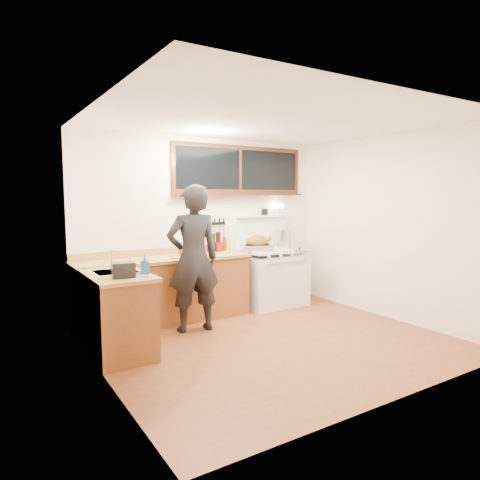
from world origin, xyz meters
TOP-DOWN VIEW (x-y plane):
  - ground_plane at (0.00, 0.00)m, footprint 4.00×3.50m
  - room_shell at (0.00, 0.00)m, footprint 4.10×3.60m
  - counter_back at (-0.80, 1.45)m, footprint 2.44×0.64m
  - counter_left at (-1.70, 0.62)m, footprint 0.64×1.09m
  - sink_unit at (-1.68, 0.70)m, footprint 0.50×0.45m
  - vintage_stove at (1.00, 1.41)m, footprint 1.02×0.74m
  - back_window at (0.60, 1.72)m, footprint 2.32×0.13m
  - left_doorway at (-1.99, -0.55)m, footprint 0.02×1.04m
  - knife_strip at (0.10, 1.73)m, footprint 0.46×0.03m
  - man at (-0.63, 0.89)m, footprint 0.75×0.54m
  - soap_bottle at (-1.43, 0.44)m, footprint 0.11×0.11m
  - toaster at (-1.70, 0.34)m, footprint 0.25×0.19m
  - cutting_board at (-0.52, 1.36)m, footprint 0.43×0.36m
  - roast_turkey at (0.67, 1.34)m, footprint 0.52×0.45m
  - stockpot at (1.33, 1.49)m, footprint 0.37×0.37m
  - saucepan at (0.96, 1.70)m, footprint 0.16×0.28m
  - pot_lid at (1.30, 1.10)m, footprint 0.36×0.36m
  - coffee_tin at (0.15, 1.63)m, footprint 0.10×0.09m
  - pitcher at (-0.30, 1.62)m, footprint 0.10×0.10m
  - bottle_cluster at (0.13, 1.63)m, footprint 0.39×0.07m

SIDE VIEW (x-z plane):
  - ground_plane at x=0.00m, z-range -0.02..0.00m
  - counter_left at x=-1.70m, z-range 0.00..0.90m
  - counter_back at x=-0.80m, z-range -0.05..0.95m
  - vintage_stove at x=1.00m, z-range -0.33..1.27m
  - sink_unit at x=-1.68m, z-range 0.66..1.03m
  - pot_lid at x=1.30m, z-range 0.89..0.93m
  - man at x=-0.63m, z-range 0.00..1.89m
  - cutting_board at x=-0.52m, z-range 0.88..1.02m
  - saucepan at x=0.96m, z-range 0.90..1.02m
  - coffee_tin at x=0.15m, z-range 0.90..1.05m
  - toaster at x=-1.70m, z-range 0.90..1.06m
  - pitcher at x=-0.30m, z-range 0.90..1.07m
  - soap_bottle at x=-1.43m, z-range 0.90..1.10m
  - roast_turkey at x=0.67m, z-range 0.88..1.13m
  - bottle_cluster at x=0.13m, z-range 0.88..1.18m
  - stockpot at x=1.33m, z-range 0.90..1.20m
  - left_doorway at x=-1.99m, z-range 0.00..2.17m
  - knife_strip at x=0.10m, z-range 1.17..1.45m
  - room_shell at x=0.00m, z-range 0.32..2.97m
  - back_window at x=0.60m, z-range 1.68..2.45m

